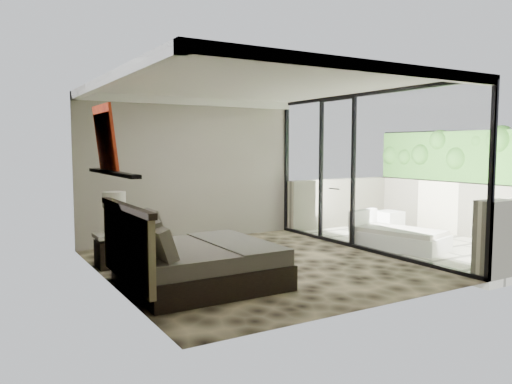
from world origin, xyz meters
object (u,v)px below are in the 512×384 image
table_lamp (114,207)px  lounger (396,237)px  bed (192,262)px  ottoman (389,222)px  nightstand (112,252)px

table_lamp → lounger: 5.01m
bed → ottoman: bearing=17.0°
ottoman → lounger: 1.56m
lounger → ottoman: bearing=34.7°
bed → lounger: (4.21, 0.40, -0.12)m
nightstand → table_lamp: (0.06, -0.01, 0.69)m
ottoman → lounger: lounger is taller
bed → nightstand: bearing=112.2°
nightstand → table_lamp: 0.69m
ottoman → nightstand: bearing=179.9°
lounger → nightstand: bearing=151.1°
lounger → bed: bearing=170.5°
bed → nightstand: (-0.66, 1.61, -0.09)m
bed → ottoman: bed is taller
bed → table_lamp: size_ratio=3.07×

